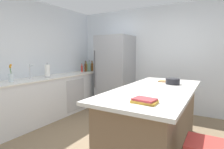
% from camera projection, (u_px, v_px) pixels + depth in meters
% --- Properties ---
extents(wall_rear, '(6.00, 0.10, 2.60)m').
position_uv_depth(wall_rear, '(165.00, 59.00, 4.45)').
color(wall_rear, silver).
rests_on(wall_rear, ground_plane).
extents(wall_left, '(0.10, 6.00, 2.60)m').
position_uv_depth(wall_left, '(20.00, 60.00, 3.77)').
color(wall_left, silver).
rests_on(wall_left, ground_plane).
extents(counter_run_left, '(0.67, 3.20, 0.92)m').
position_uv_depth(counter_run_left, '(53.00, 96.00, 4.12)').
color(counter_run_left, silver).
rests_on(counter_run_left, ground_plane).
extents(kitchen_island, '(0.98, 2.24, 0.94)m').
position_uv_depth(kitchen_island, '(155.00, 120.00, 2.61)').
color(kitchen_island, '#7A6047').
rests_on(kitchen_island, ground_plane).
extents(refrigerator, '(0.85, 0.79, 1.88)m').
position_uv_depth(refrigerator, '(115.00, 72.00, 4.73)').
color(refrigerator, '#93969B').
rests_on(refrigerator, ground_plane).
extents(sink_faucet, '(0.15, 0.05, 0.30)m').
position_uv_depth(sink_faucet, '(30.00, 71.00, 3.62)').
color(sink_faucet, silver).
rests_on(sink_faucet, counter_run_left).
extents(flower_vase, '(0.09, 0.09, 0.32)m').
position_uv_depth(flower_vase, '(11.00, 76.00, 3.25)').
color(flower_vase, silver).
rests_on(flower_vase, counter_run_left).
extents(paper_towel_roll, '(0.14, 0.14, 0.31)m').
position_uv_depth(paper_towel_roll, '(47.00, 71.00, 3.91)').
color(paper_towel_roll, gray).
rests_on(paper_towel_roll, counter_run_left).
extents(whiskey_bottle, '(0.07, 0.07, 0.30)m').
position_uv_depth(whiskey_bottle, '(92.00, 67.00, 5.31)').
color(whiskey_bottle, brown).
rests_on(whiskey_bottle, counter_run_left).
extents(gin_bottle, '(0.07, 0.07, 0.31)m').
position_uv_depth(gin_bottle, '(89.00, 67.00, 5.26)').
color(gin_bottle, '#8CB79E').
rests_on(gin_bottle, counter_run_left).
extents(olive_oil_bottle, '(0.06, 0.06, 0.28)m').
position_uv_depth(olive_oil_bottle, '(86.00, 67.00, 5.19)').
color(olive_oil_bottle, olive).
rests_on(olive_oil_bottle, counter_run_left).
extents(syrup_bottle, '(0.06, 0.06, 0.31)m').
position_uv_depth(syrup_bottle, '(85.00, 67.00, 5.08)').
color(syrup_bottle, '#5B3319').
rests_on(syrup_bottle, counter_run_left).
extents(hot_sauce_bottle, '(0.05, 0.05, 0.23)m').
position_uv_depth(hot_sauce_bottle, '(82.00, 68.00, 5.04)').
color(hot_sauce_bottle, red).
rests_on(hot_sauce_bottle, counter_run_left).
extents(cookbook_stack, '(0.25, 0.19, 0.05)m').
position_uv_depth(cookbook_stack, '(144.00, 101.00, 1.81)').
color(cookbook_stack, gold).
rests_on(cookbook_stack, kitchen_island).
extents(mixing_bowl, '(0.22, 0.22, 0.09)m').
position_uv_depth(mixing_bowl, '(173.00, 81.00, 2.91)').
color(mixing_bowl, black).
rests_on(mixing_bowl, kitchen_island).
extents(cutting_board, '(0.32, 0.23, 0.02)m').
position_uv_depth(cutting_board, '(167.00, 81.00, 3.15)').
color(cutting_board, '#9E7042').
rests_on(cutting_board, kitchen_island).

